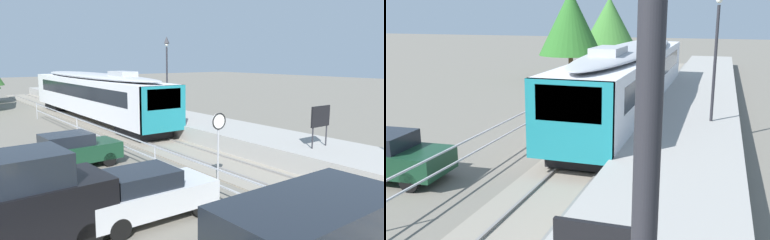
# 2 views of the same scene
# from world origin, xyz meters

# --- Properties ---
(ground_plane) EXTENTS (160.00, 160.00, 0.00)m
(ground_plane) POSITION_xyz_m (-3.00, 22.00, 0.00)
(ground_plane) COLOR #6B665B
(track_rails) EXTENTS (3.20, 60.00, 0.14)m
(track_rails) POSITION_xyz_m (0.00, 22.00, 0.03)
(track_rails) COLOR gray
(track_rails) RESTS_ON ground
(commuter_train) EXTENTS (2.82, 20.02, 3.74)m
(commuter_train) POSITION_xyz_m (0.00, 26.42, 2.15)
(commuter_train) COLOR silver
(commuter_train) RESTS_ON track_rails
(station_platform) EXTENTS (3.90, 60.00, 0.90)m
(station_platform) POSITION_xyz_m (3.25, 22.00, 0.45)
(station_platform) COLOR #999691
(station_platform) RESTS_ON ground
(platform_lamp_near_end) EXTENTS (0.34, 0.34, 5.35)m
(platform_lamp_near_end) POSITION_xyz_m (4.07, 5.84, 4.62)
(platform_lamp_near_end) COLOR #232328
(platform_lamp_near_end) RESTS_ON station_platform
(platform_lamp_mid_platform) EXTENTS (0.34, 0.34, 5.35)m
(platform_lamp_mid_platform) POSITION_xyz_m (4.07, 22.63, 4.62)
(platform_lamp_mid_platform) COLOR #232328
(platform_lamp_mid_platform) RESTS_ON station_platform
(tree_behind_carpark) EXTENTS (5.21, 5.21, 6.59)m
(tree_behind_carpark) POSITION_xyz_m (-5.57, 44.06, 4.24)
(tree_behind_carpark) COLOR brown
(tree_behind_carpark) RESTS_ON ground
(tree_behind_station_far) EXTENTS (4.97, 4.97, 6.96)m
(tree_behind_station_far) POSITION_xyz_m (-6.97, 37.38, 4.48)
(tree_behind_station_far) COLOR brown
(tree_behind_station_far) RESTS_ON ground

